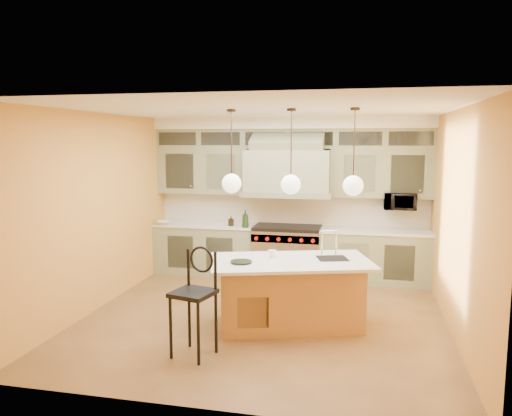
% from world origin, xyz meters
% --- Properties ---
extents(floor, '(5.00, 5.00, 0.00)m').
position_xyz_m(floor, '(0.00, 0.00, 0.00)').
color(floor, brown).
rests_on(floor, ground).
extents(ceiling, '(5.00, 5.00, 0.00)m').
position_xyz_m(ceiling, '(0.00, 0.00, 2.90)').
color(ceiling, white).
rests_on(ceiling, wall_back).
extents(wall_back, '(5.00, 0.00, 5.00)m').
position_xyz_m(wall_back, '(0.00, 2.50, 1.45)').
color(wall_back, gold).
rests_on(wall_back, ground).
extents(wall_front, '(5.00, 0.00, 5.00)m').
position_xyz_m(wall_front, '(0.00, -2.50, 1.45)').
color(wall_front, gold).
rests_on(wall_front, ground).
extents(wall_left, '(0.00, 5.00, 5.00)m').
position_xyz_m(wall_left, '(-2.50, 0.00, 1.45)').
color(wall_left, gold).
rests_on(wall_left, ground).
extents(wall_right, '(0.00, 5.00, 5.00)m').
position_xyz_m(wall_right, '(2.50, 0.00, 1.45)').
color(wall_right, gold).
rests_on(wall_right, ground).
extents(back_cabinetry, '(5.00, 0.77, 2.90)m').
position_xyz_m(back_cabinetry, '(0.00, 2.23, 1.43)').
color(back_cabinetry, gray).
rests_on(back_cabinetry, floor).
extents(range, '(1.20, 0.74, 0.96)m').
position_xyz_m(range, '(0.00, 2.14, 0.49)').
color(range, silver).
rests_on(range, floor).
extents(kitchen_island, '(2.34, 1.70, 1.35)m').
position_xyz_m(kitchen_island, '(0.41, -0.22, 0.47)').
color(kitchen_island, '#A9793C').
rests_on(kitchen_island, floor).
extents(counter_stool, '(0.54, 0.54, 1.26)m').
position_xyz_m(counter_stool, '(-0.54, -1.37, 0.73)').
color(counter_stool, black).
rests_on(counter_stool, floor).
extents(microwave, '(0.54, 0.37, 0.30)m').
position_xyz_m(microwave, '(1.95, 2.25, 1.45)').
color(microwave, black).
rests_on(microwave, back_cabinetry).
extents(oil_bottle_a, '(0.13, 0.13, 0.32)m').
position_xyz_m(oil_bottle_a, '(-0.73, 1.92, 1.10)').
color(oil_bottle_a, black).
rests_on(oil_bottle_a, back_cabinetry).
extents(oil_bottle_b, '(0.09, 0.09, 0.19)m').
position_xyz_m(oil_bottle_b, '(-1.03, 2.05, 1.03)').
color(oil_bottle_b, black).
rests_on(oil_bottle_b, back_cabinetry).
extents(fruit_bowl, '(0.30, 0.30, 0.06)m').
position_xyz_m(fruit_bowl, '(-2.30, 1.92, 0.97)').
color(fruit_bowl, silver).
rests_on(fruit_bowl, back_cabinetry).
extents(cup, '(0.11, 0.11, 0.11)m').
position_xyz_m(cup, '(0.15, -0.18, 0.97)').
color(cup, white).
rests_on(cup, kitchen_island).
extents(pendant_left, '(0.26, 0.26, 1.11)m').
position_xyz_m(pendant_left, '(-0.40, -0.22, 1.95)').
color(pendant_left, '#2D2319').
rests_on(pendant_left, ceiling).
extents(pendant_center, '(0.26, 0.26, 1.11)m').
position_xyz_m(pendant_center, '(0.40, -0.22, 1.95)').
color(pendant_center, '#2D2319').
rests_on(pendant_center, ceiling).
extents(pendant_right, '(0.26, 0.26, 1.11)m').
position_xyz_m(pendant_right, '(1.20, -0.22, 1.95)').
color(pendant_right, '#2D2319').
rests_on(pendant_right, ceiling).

